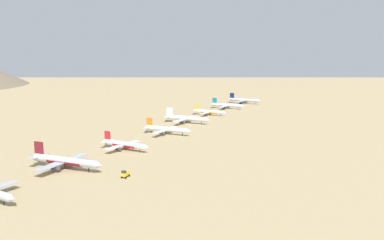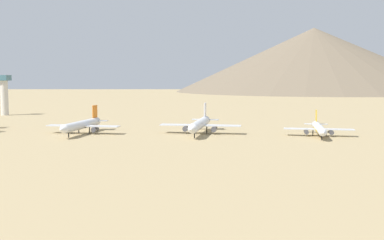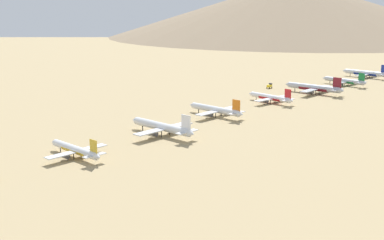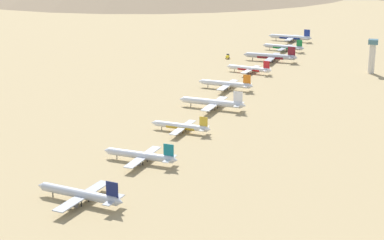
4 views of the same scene
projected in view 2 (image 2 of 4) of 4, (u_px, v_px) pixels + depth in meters
ground_plane at (82, 133)px, 205.20m from camera, size 2475.68×2475.68×0.00m
parked_jet_4 at (82, 125)px, 201.32m from camera, size 40.96×33.32×11.81m
parked_jet_5 at (200, 124)px, 201.27m from camera, size 44.42×36.12×12.81m
parked_jet_6 at (319, 128)px, 192.61m from camera, size 35.85×29.16×10.33m
control_tower at (4, 93)px, 301.46m from camera, size 7.20×7.20×26.46m
desert_hill_1 at (313, 60)px, 825.46m from camera, size 496.39×496.39×114.28m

